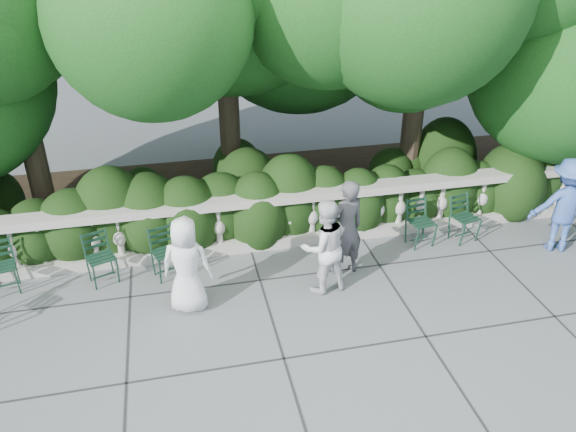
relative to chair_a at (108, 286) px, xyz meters
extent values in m
plane|color=#53565A|center=(2.84, -1.17, 0.00)|extent=(90.00, 90.00, 0.00)
cube|color=#9E998E|center=(2.84, 0.63, 0.09)|extent=(12.00, 0.32, 0.18)
cube|color=#9E998E|center=(2.84, 0.63, 0.93)|extent=(12.00, 0.36, 0.14)
cube|color=#9E998E|center=(8.62, 0.63, 0.50)|extent=(0.44, 0.44, 1.00)
cylinder|color=#3F3023|center=(-1.16, 2.23, 1.40)|extent=(0.40, 0.40, 2.80)
cylinder|color=#3F3023|center=(2.34, 2.83, 1.70)|extent=(0.40, 0.40, 3.40)
cylinder|color=#3F3023|center=(5.84, 2.13, 1.50)|extent=(0.40, 0.40, 3.00)
cylinder|color=#3F3023|center=(8.84, 2.63, 1.30)|extent=(0.40, 0.40, 2.60)
ellipsoid|color=black|center=(8.84, 2.23, 3.40)|extent=(4.80, 4.80, 3.60)
imported|color=silver|center=(1.23, -0.80, 0.74)|extent=(0.83, 0.66, 1.48)
imported|color=#3F3E43|center=(3.71, -0.43, 0.82)|extent=(0.68, 0.54, 1.63)
imported|color=silver|center=(3.25, -0.78, 0.76)|extent=(0.82, 0.69, 1.51)
imported|color=#34539E|center=(7.48, -0.51, 0.83)|extent=(1.21, 0.91, 1.66)
camera|label=1|loc=(1.20, -7.57, 5.17)|focal=35.00mm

